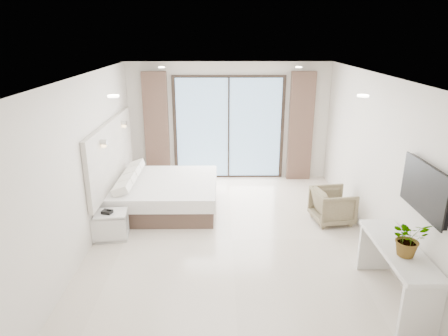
{
  "coord_description": "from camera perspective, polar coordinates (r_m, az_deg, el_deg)",
  "views": [
    {
      "loc": [
        -0.19,
        -5.96,
        3.31
      ],
      "look_at": [
        -0.13,
        0.4,
        1.14
      ],
      "focal_mm": 32.0,
      "sensor_mm": 36.0,
      "label": 1
    }
  ],
  "objects": [
    {
      "name": "nightstand",
      "position": [
        7.02,
        -15.73,
        -7.88
      ],
      "size": [
        0.56,
        0.48,
        0.47
      ],
      "rotation": [
        0.0,
        0.0,
        0.12
      ],
      "color": "silver",
      "rests_on": "ground"
    },
    {
      "name": "phone",
      "position": [
        6.89,
        -16.36,
        -6.04
      ],
      "size": [
        0.19,
        0.16,
        0.05
      ],
      "primitive_type": "cube",
      "rotation": [
        0.0,
        0.0,
        -0.27
      ],
      "color": "black",
      "rests_on": "nightstand"
    },
    {
      "name": "ground",
      "position": [
        6.82,
        1.15,
        -10.18
      ],
      "size": [
        6.2,
        6.2,
        0.0
      ],
      "primitive_type": "plane",
      "color": "beige",
      "rests_on": "ground"
    },
    {
      "name": "console_desk",
      "position": [
        5.62,
        23.49,
        -12.18
      ],
      "size": [
        0.49,
        1.55,
        0.77
      ],
      "color": "silver",
      "rests_on": "ground"
    },
    {
      "name": "plant",
      "position": [
        5.29,
        24.82,
        -9.55
      ],
      "size": [
        0.45,
        0.49,
        0.36
      ],
      "primitive_type": "imported",
      "rotation": [
        0.0,
        0.0,
        0.09
      ],
      "color": "#33662D",
      "rests_on": "console_desk"
    },
    {
      "name": "room_shell",
      "position": [
        7.04,
        -0.59,
        4.63
      ],
      "size": [
        4.62,
        6.22,
        2.72
      ],
      "color": "silver",
      "rests_on": "ground"
    },
    {
      "name": "bed",
      "position": [
        7.94,
        -8.57,
        -3.68
      ],
      "size": [
        2.01,
        1.91,
        0.7
      ],
      "color": "brown",
      "rests_on": "ground"
    },
    {
      "name": "armchair",
      "position": [
        7.54,
        15.27,
        -5.0
      ],
      "size": [
        0.72,
        0.76,
        0.69
      ],
      "primitive_type": "imported",
      "rotation": [
        0.0,
        0.0,
        1.73
      ],
      "color": "#7E7452",
      "rests_on": "ground"
    }
  ]
}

